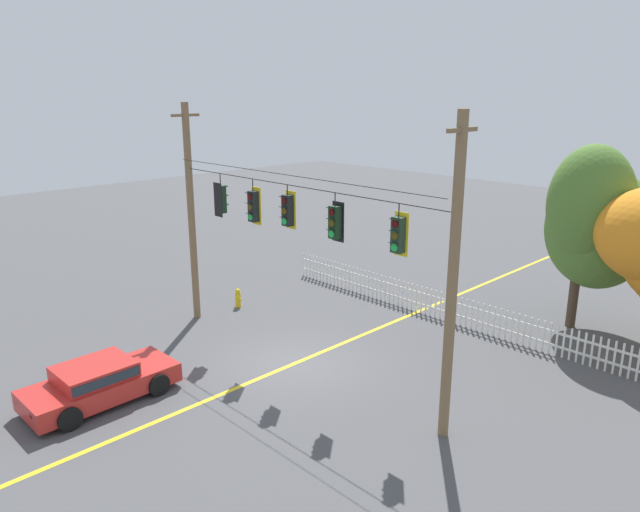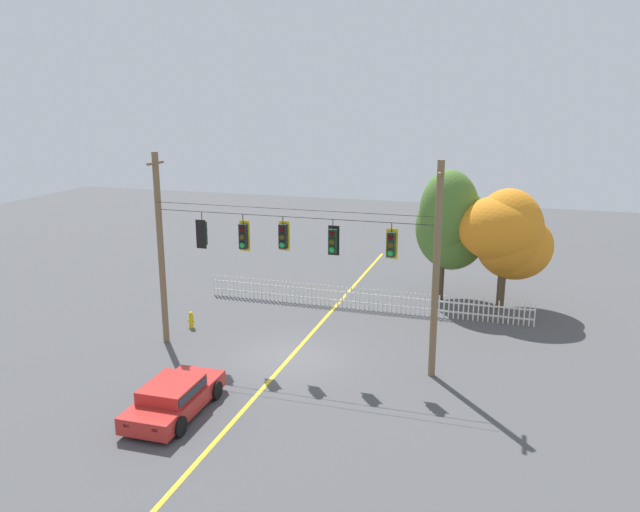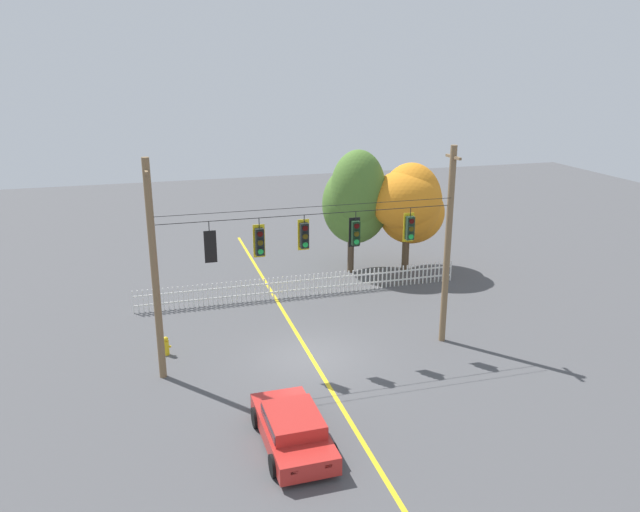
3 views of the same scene
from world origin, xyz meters
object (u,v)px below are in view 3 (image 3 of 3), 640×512
Objects in this scene: traffic_signal_westbound_side at (210,246)px; traffic_signal_northbound_primary at (304,235)px; parked_car at (293,428)px; traffic_signal_southbound_primary at (410,228)px; autumn_maple_near_fence at (355,199)px; traffic_signal_eastbound_side at (260,242)px; autumn_maple_mid at (409,205)px; traffic_signal_northbound_secondary at (355,233)px; fire_hydrant at (166,346)px.

traffic_signal_westbound_side and traffic_signal_northbound_primary have the same top height.
parked_car is at bearing -73.65° from traffic_signal_westbound_side.
autumn_maple_near_fence is at bearing 83.25° from traffic_signal_southbound_primary.
traffic_signal_eastbound_side is at bearing 0.62° from traffic_signal_westbound_side.
traffic_signal_northbound_primary is at bearing 71.49° from parked_car.
parked_car is (-6.02, -5.47, -4.32)m from traffic_signal_southbound_primary.
traffic_signal_northbound_primary is 7.22m from parked_car.
traffic_signal_northbound_primary and traffic_signal_southbound_primary have the same top height.
traffic_signal_northbound_primary is (3.43, 0.02, 0.11)m from traffic_signal_westbound_side.
traffic_signal_southbound_primary is (7.62, 0.02, 0.08)m from traffic_signal_westbound_side.
autumn_maple_mid is (11.59, 8.86, -1.15)m from traffic_signal_westbound_side.
parked_car is (-3.81, -5.47, -4.29)m from traffic_signal_northbound_secondary.
autumn_maple_near_fence reaches higher than traffic_signal_westbound_side.
traffic_signal_northbound_secondary reaches higher than fire_hydrant.
parked_car is 7.99m from fire_hydrant.
autumn_maple_near_fence is (1.14, 9.61, -0.93)m from traffic_signal_southbound_primary.
traffic_signal_northbound_primary is 11.03m from autumn_maple_near_fence.
traffic_signal_eastbound_side is 0.22× the size of autumn_maple_near_fence.
autumn_maple_near_fence is 13.58m from fire_hydrant.
parked_car reaches higher than fire_hydrant.
traffic_signal_northbound_primary is at bearing 179.99° from traffic_signal_northbound_secondary.
autumn_maple_mid is 1.44× the size of parked_car.
autumn_maple_near_fence reaches higher than traffic_signal_northbound_primary.
traffic_signal_westbound_side reaches higher than parked_car.
autumn_maple_near_fence is 17.04m from parked_car.
traffic_signal_northbound_primary is 1.76× the size of fire_hydrant.
traffic_signal_eastbound_side is 13.26m from autumn_maple_mid.
traffic_signal_westbound_side is 0.98× the size of traffic_signal_eastbound_side.
traffic_signal_northbound_secondary is (5.41, 0.02, 0.05)m from traffic_signal_westbound_side.
traffic_signal_southbound_primary reaches higher than parked_car.
parked_car is at bearing -137.74° from traffic_signal_southbound_primary.
parked_car is at bearing -108.51° from traffic_signal_northbound_primary.
traffic_signal_northbound_secondary is (3.64, -0.00, 0.05)m from traffic_signal_eastbound_side.
traffic_signal_eastbound_side is 3.64m from traffic_signal_northbound_secondary.
parked_car is (-0.17, -5.47, -4.24)m from traffic_signal_eastbound_side.
traffic_signal_northbound_secondary is 7.93m from parked_car.
fire_hydrant is (-3.51, 1.78, -4.47)m from traffic_signal_eastbound_side.
autumn_maple_mid reaches higher than traffic_signal_eastbound_side.
autumn_maple_near_fence is (3.35, 9.61, -0.91)m from traffic_signal_northbound_secondary.
fire_hydrant is at bearing 165.99° from traffic_signal_northbound_secondary.
traffic_signal_westbound_side is 0.25× the size of autumn_maple_mid.
autumn_maple_mid is at bearing 37.38° from traffic_signal_westbound_side.
autumn_maple_near_fence is 8.70× the size of fire_hydrant.
traffic_signal_northbound_secondary is at bearing -0.01° from traffic_signal_northbound_primary.
autumn_maple_mid is (2.83, -0.77, -0.30)m from autumn_maple_near_fence.
traffic_signal_southbound_primary is 0.23× the size of autumn_maple_mid.
traffic_signal_northbound_primary is 4.19m from traffic_signal_southbound_primary.
traffic_signal_southbound_primary is at bearing 42.26° from parked_car.
traffic_signal_eastbound_side is at bearing 179.99° from traffic_signal_northbound_secondary.
autumn_maple_near_fence is 1.13× the size of autumn_maple_mid.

